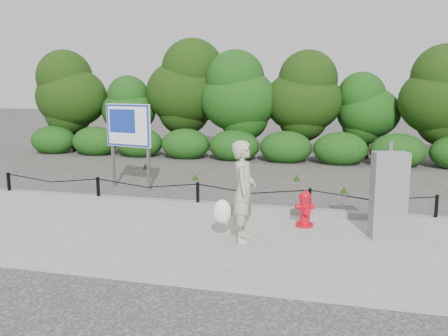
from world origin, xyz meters
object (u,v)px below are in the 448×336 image
pedestrian (242,193)px  utility_cabinet (389,195)px  advertising_sign (128,129)px  fire_hydrant (305,209)px

pedestrian → utility_cabinet: bearing=-77.6°
utility_cabinet → advertising_sign: advertising_sign is taller
pedestrian → utility_cabinet: (2.52, 0.83, -0.09)m
fire_hydrant → utility_cabinet: 1.61m
fire_hydrant → utility_cabinet: utility_cabinet is taller
fire_hydrant → pedestrian: size_ratio=0.41×
fire_hydrant → utility_cabinet: bearing=-31.9°
fire_hydrant → utility_cabinet: size_ratio=0.42×
pedestrian → utility_cabinet: size_ratio=1.03×
advertising_sign → pedestrian: bearing=-31.1°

